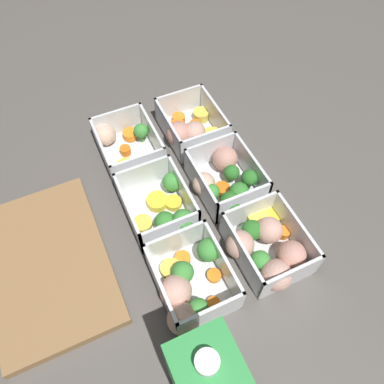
{
  "coord_description": "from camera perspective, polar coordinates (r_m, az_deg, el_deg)",
  "views": [
    {
      "loc": [
        -0.34,
        0.16,
        0.56
      ],
      "look_at": [
        0.0,
        0.0,
        0.02
      ],
      "focal_mm": 35.0,
      "sensor_mm": 36.0,
      "label": 1
    }
  ],
  "objects": [
    {
      "name": "ground_plane",
      "position": [
        0.68,
        0.0,
        -1.02
      ],
      "size": [
        4.0,
        4.0,
        0.0
      ],
      "primitive_type": "plane",
      "color": "#56514C"
    },
    {
      "name": "container_near_left",
      "position": [
        0.61,
        11.39,
        -8.27
      ],
      "size": [
        0.16,
        0.13,
        0.06
      ],
      "color": "white",
      "rests_on": "ground_plane"
    },
    {
      "name": "container_near_center",
      "position": [
        0.67,
        5.06,
        1.97
      ],
      "size": [
        0.14,
        0.12,
        0.06
      ],
      "color": "white",
      "rests_on": "ground_plane"
    },
    {
      "name": "container_near_right",
      "position": [
        0.75,
        -0.33,
        9.58
      ],
      "size": [
        0.13,
        0.13,
        0.06
      ],
      "color": "white",
      "rests_on": "ground_plane"
    },
    {
      "name": "container_far_left",
      "position": [
        0.57,
        -0.6,
        -14.05
      ],
      "size": [
        0.15,
        0.13,
        0.06
      ],
      "color": "white",
      "rests_on": "ground_plane"
    },
    {
      "name": "container_far_center",
      "position": [
        0.64,
        -4.47,
        -2.2
      ],
      "size": [
        0.14,
        0.11,
        0.06
      ],
      "color": "white",
      "rests_on": "ground_plane"
    },
    {
      "name": "container_far_right",
      "position": [
        0.74,
        -10.06,
        7.06
      ],
      "size": [
        0.14,
        0.11,
        0.06
      ],
      "color": "white",
      "rests_on": "ground_plane"
    },
    {
      "name": "juice_carton",
      "position": [
        0.47,
        1.86,
        -26.6
      ],
      "size": [
        0.07,
        0.07,
        0.2
      ],
      "color": "green",
      "rests_on": "ground_plane"
    },
    {
      "name": "cutting_board",
      "position": [
        0.65,
        -20.99,
        -10.21
      ],
      "size": [
        0.28,
        0.18,
        0.02
      ],
      "color": "olive",
      "rests_on": "ground_plane"
    }
  ]
}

